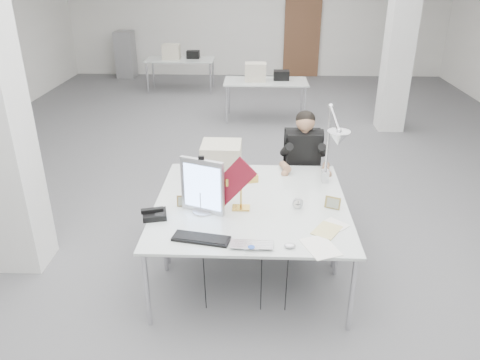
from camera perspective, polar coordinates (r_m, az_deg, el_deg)
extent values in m
cube|color=#57575A|center=(6.60, 1.58, -0.37)|extent=(10.00, 14.00, 0.02)
cube|color=white|center=(13.04, 2.10, 19.55)|extent=(10.00, 0.02, 3.20)
cube|color=white|center=(8.90, 18.92, 15.83)|extent=(0.45, 0.45, 3.20)
cube|color=brown|center=(13.08, 7.57, 16.96)|extent=(0.95, 0.08, 2.10)
cube|color=silver|center=(4.04, 1.23, -5.84)|extent=(1.80, 0.90, 0.02)
cube|color=silver|center=(4.83, 1.43, -0.38)|extent=(1.80, 0.90, 0.02)
cube|color=silver|center=(9.20, 3.16, 11.89)|extent=(1.60, 0.80, 0.02)
cube|color=silver|center=(11.51, -7.30, 14.36)|extent=(1.60, 0.80, 0.02)
cube|color=gray|center=(13.29, -13.77, 14.65)|extent=(0.45, 0.55, 1.20)
cube|color=#B2B2B7|center=(4.16, -4.61, -0.75)|extent=(0.40, 0.19, 0.51)
cube|color=maroon|center=(4.08, -1.11, -0.38)|extent=(0.46, 0.18, 0.52)
cube|color=black|center=(3.85, -4.76, -7.14)|extent=(0.49, 0.24, 0.02)
imported|color=silver|center=(3.71, 1.40, -8.38)|extent=(0.35, 0.23, 0.03)
ellipsoid|color=silver|center=(3.76, 6.10, -7.97)|extent=(0.11, 0.09, 0.04)
cube|color=black|center=(4.22, -10.35, -4.19)|extent=(0.24, 0.23, 0.05)
cube|color=olive|center=(4.36, -6.85, -2.54)|extent=(0.13, 0.04, 0.10)
cube|color=olive|center=(4.37, 11.23, -2.73)|extent=(0.15, 0.09, 0.11)
cylinder|color=#ADAEB2|center=(4.33, 7.07, -2.84)|extent=(0.10, 0.05, 0.10)
cube|color=white|center=(3.80, 9.77, -8.07)|extent=(0.33, 0.38, 0.01)
cube|color=#D5C77F|center=(4.03, 10.55, -6.04)|extent=(0.30, 0.32, 0.01)
cube|color=white|center=(4.14, 11.56, -5.30)|extent=(0.25, 0.25, 0.01)
cube|color=#BAB49A|center=(4.85, -2.27, 2.33)|extent=(0.41, 0.39, 0.38)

